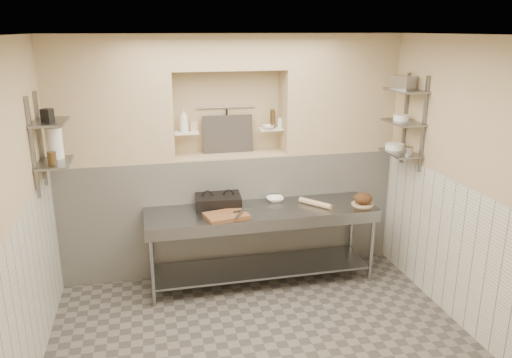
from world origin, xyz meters
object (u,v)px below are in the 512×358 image
object	(u,v)px
cutting_board	(226,216)
mixing_bowl	(275,199)
rolling_pin	(315,203)
bread_loaf	(363,198)
bottle_soap	(184,120)
bowl_alcove	(268,127)
prep_table	(262,231)
jug_left	(55,143)
panini_press	(218,201)

from	to	relation	value
cutting_board	mixing_bowl	size ratio (longest dim) A/B	2.21
cutting_board	rolling_pin	world-z (taller)	rolling_pin
cutting_board	mixing_bowl	bearing A→B (deg)	31.29
bread_loaf	bottle_soap	size ratio (longest dim) A/B	0.80
rolling_pin	bowl_alcove	distance (m)	1.05
prep_table	jug_left	size ratio (longest dim) A/B	8.48
prep_table	panini_press	world-z (taller)	panini_press
bottle_soap	mixing_bowl	bearing A→B (deg)	-18.55
panini_press	bread_loaf	distance (m)	1.66
prep_table	bowl_alcove	world-z (taller)	bowl_alcove
prep_table	bread_loaf	bearing A→B (deg)	-5.02
jug_left	bread_loaf	bearing A→B (deg)	-1.98
panini_press	bowl_alcove	distance (m)	1.06
cutting_board	rolling_pin	distance (m)	1.06
rolling_pin	bottle_soap	size ratio (longest dim) A/B	1.55
jug_left	mixing_bowl	bearing A→B (deg)	5.63
panini_press	bread_loaf	bearing A→B (deg)	-5.94
bowl_alcove	jug_left	size ratio (longest dim) A/B	0.47
rolling_pin	jug_left	xyz separation A→B (m)	(-2.73, 0.03, 0.83)
bowl_alcove	rolling_pin	bearing A→B (deg)	-51.25
bowl_alcove	panini_press	bearing A→B (deg)	-154.42
rolling_pin	jug_left	world-z (taller)	jug_left
mixing_bowl	jug_left	distance (m)	2.48
panini_press	bread_loaf	xyz separation A→B (m)	(1.64, -0.30, 0.01)
jug_left	rolling_pin	bearing A→B (deg)	-0.59
rolling_pin	bread_loaf	size ratio (longest dim) A/B	1.94
prep_table	cutting_board	size ratio (longest dim) A/B	5.83
cutting_board	prep_table	bearing A→B (deg)	19.82
prep_table	cutting_board	bearing A→B (deg)	-160.18
mixing_bowl	prep_table	bearing A→B (deg)	-132.45
panini_press	mixing_bowl	world-z (taller)	panini_press
rolling_pin	bottle_soap	world-z (taller)	bottle_soap
rolling_pin	bottle_soap	distance (m)	1.78
bread_loaf	jug_left	size ratio (longest dim) A/B	0.70
prep_table	bowl_alcove	size ratio (longest dim) A/B	17.86
mixing_bowl	rolling_pin	distance (m)	0.48
prep_table	mixing_bowl	size ratio (longest dim) A/B	12.90
rolling_pin	bowl_alcove	size ratio (longest dim) A/B	2.85
bowl_alcove	prep_table	bearing A→B (deg)	-111.27
panini_press	bottle_soap	bearing A→B (deg)	134.90
panini_press	jug_left	bearing A→B (deg)	-169.01
bread_loaf	jug_left	world-z (taller)	jug_left
bottle_soap	bowl_alcove	distance (m)	0.99
mixing_bowl	bread_loaf	distance (m)	1.02
mixing_bowl	jug_left	world-z (taller)	jug_left
panini_press	cutting_board	distance (m)	0.36
cutting_board	bread_loaf	xyz separation A→B (m)	(1.60, 0.05, 0.06)
panini_press	bowl_alcove	world-z (taller)	bowl_alcove
bottle_soap	jug_left	bearing A→B (deg)	-156.83
panini_press	mixing_bowl	xyz separation A→B (m)	(0.68, 0.04, -0.04)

